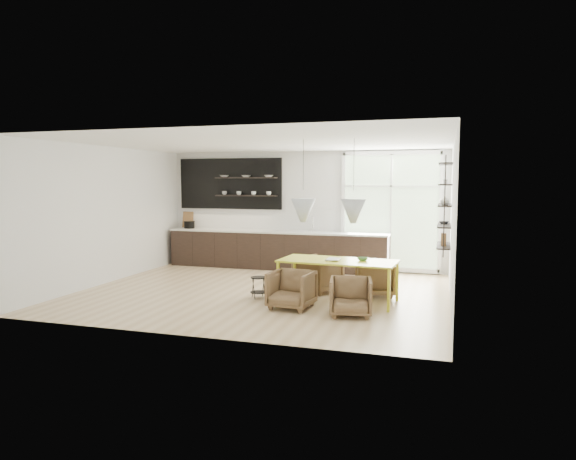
{
  "coord_description": "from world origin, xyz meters",
  "views": [
    {
      "loc": [
        3.35,
        -9.31,
        2.17
      ],
      "look_at": [
        0.33,
        0.6,
        1.18
      ],
      "focal_mm": 32.0,
      "sensor_mm": 36.0,
      "label": 1
    }
  ],
  "objects_px": {
    "dining_table": "(338,263)",
    "armchair_back_left": "(318,274)",
    "armchair_front_right": "(351,297)",
    "armchair_back_right": "(375,279)",
    "armchair_front_left": "(291,290)",
    "wire_stool": "(259,284)"
  },
  "relations": [
    {
      "from": "armchair_front_right",
      "to": "wire_stool",
      "type": "bearing_deg",
      "value": 148.15
    },
    {
      "from": "armchair_back_left",
      "to": "armchair_front_right",
      "type": "xyz_separation_m",
      "value": [
        0.93,
        -1.63,
        -0.04
      ]
    },
    {
      "from": "dining_table",
      "to": "armchair_back_left",
      "type": "relative_size",
      "value": 2.77
    },
    {
      "from": "dining_table",
      "to": "armchair_front_left",
      "type": "distance_m",
      "value": 1.04
    },
    {
      "from": "dining_table",
      "to": "armchair_back_left",
      "type": "distance_m",
      "value": 0.99
    },
    {
      "from": "dining_table",
      "to": "armchair_back_left",
      "type": "xyz_separation_m",
      "value": [
        -0.54,
        0.75,
        -0.35
      ]
    },
    {
      "from": "armchair_back_right",
      "to": "armchair_front_right",
      "type": "distance_m",
      "value": 1.58
    },
    {
      "from": "armchair_back_left",
      "to": "armchair_front_left",
      "type": "xyz_separation_m",
      "value": [
        -0.12,
        -1.46,
        -0.03
      ]
    },
    {
      "from": "armchair_front_left",
      "to": "wire_stool",
      "type": "height_order",
      "value": "armchair_front_left"
    },
    {
      "from": "dining_table",
      "to": "armchair_back_right",
      "type": "height_order",
      "value": "dining_table"
    },
    {
      "from": "armchair_back_left",
      "to": "armchair_back_right",
      "type": "relative_size",
      "value": 1.11
    },
    {
      "from": "armchair_front_left",
      "to": "armchair_front_right",
      "type": "relative_size",
      "value": 1.05
    },
    {
      "from": "dining_table",
      "to": "wire_stool",
      "type": "relative_size",
      "value": 5.4
    },
    {
      "from": "armchair_back_left",
      "to": "armchair_back_right",
      "type": "distance_m",
      "value": 1.12
    },
    {
      "from": "armchair_back_left",
      "to": "armchair_front_right",
      "type": "height_order",
      "value": "armchair_back_left"
    },
    {
      "from": "armchair_back_right",
      "to": "armchair_front_left",
      "type": "height_order",
      "value": "armchair_front_left"
    },
    {
      "from": "dining_table",
      "to": "armchair_front_right",
      "type": "distance_m",
      "value": 1.05
    },
    {
      "from": "armchair_front_left",
      "to": "wire_stool",
      "type": "distance_m",
      "value": 0.99
    },
    {
      "from": "armchair_back_left",
      "to": "armchair_front_right",
      "type": "distance_m",
      "value": 1.88
    },
    {
      "from": "armchair_back_right",
      "to": "wire_stool",
      "type": "height_order",
      "value": "armchair_back_right"
    },
    {
      "from": "armchair_back_left",
      "to": "wire_stool",
      "type": "distance_m",
      "value": 1.29
    },
    {
      "from": "armchair_back_left",
      "to": "armchair_front_left",
      "type": "distance_m",
      "value": 1.46
    }
  ]
}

